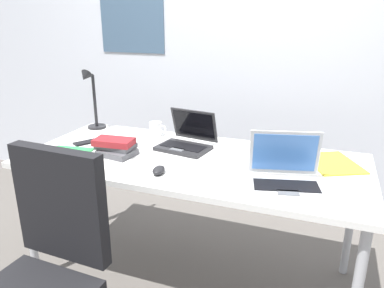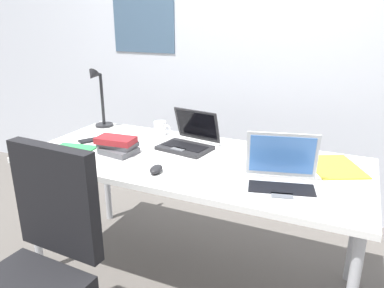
% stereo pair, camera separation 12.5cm
% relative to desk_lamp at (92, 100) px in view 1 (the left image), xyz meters
% --- Properties ---
extents(ground_plane, '(12.00, 12.00, 0.00)m').
position_rel_desk_lamp_xyz_m(ground_plane, '(0.80, -0.28, -0.94)').
color(ground_plane, '#56514C').
extents(wall_back, '(6.00, 0.13, 2.60)m').
position_rel_desk_lamp_xyz_m(wall_back, '(0.80, 0.82, 0.36)').
color(wall_back, silver).
rests_on(wall_back, ground_plane).
extents(desk, '(1.80, 0.80, 0.74)m').
position_rel_desk_lamp_xyz_m(desk, '(0.80, -0.28, -0.25)').
color(desk, white).
rests_on(desk, ground_plane).
extents(desk_lamp, '(0.12, 0.18, 0.40)m').
position_rel_desk_lamp_xyz_m(desk_lamp, '(0.00, 0.00, 0.00)').
color(desk_lamp, black).
rests_on(desk_lamp, desk).
extents(laptop_by_keyboard, '(0.37, 0.33, 0.23)m').
position_rel_desk_lamp_xyz_m(laptop_by_keyboard, '(1.31, -0.45, -0.15)').
color(laptop_by_keyboard, '#B7BABC').
rests_on(laptop_by_keyboard, desk).
extents(laptop_mid_desk, '(0.32, 0.30, 0.21)m').
position_rel_desk_lamp_xyz_m(laptop_mid_desk, '(0.71, -0.13, -0.15)').
color(laptop_mid_desk, '#232326').
rests_on(laptop_mid_desk, desk).
extents(computer_mouse, '(0.07, 0.10, 0.03)m').
position_rel_desk_lamp_xyz_m(computer_mouse, '(0.72, -0.52, -0.18)').
color(computer_mouse, black).
rests_on(computer_mouse, desk).
extents(cell_phone, '(0.13, 0.15, 0.01)m').
position_rel_desk_lamp_xyz_m(cell_phone, '(0.12, -0.26, -0.19)').
color(cell_phone, black).
rests_on(cell_phone, desk).
extents(headphones, '(0.21, 0.18, 0.04)m').
position_rel_desk_lamp_xyz_m(headphones, '(1.19, -0.13, -0.18)').
color(headphones, red).
rests_on(headphones, desk).
extents(book_stack, '(0.23, 0.17, 0.09)m').
position_rel_desk_lamp_xyz_m(book_stack, '(0.40, -0.37, -0.15)').
color(book_stack, '#4C4C51').
rests_on(book_stack, desk).
extents(paper_folder_mid_desk, '(0.35, 0.38, 0.01)m').
position_rel_desk_lamp_xyz_m(paper_folder_mid_desk, '(1.50, -0.10, -0.19)').
color(paper_folder_mid_desk, gold).
rests_on(paper_folder_mid_desk, desk).
extents(paper_folder_near_mouse, '(0.27, 0.34, 0.01)m').
position_rel_desk_lamp_xyz_m(paper_folder_near_mouse, '(0.14, -0.51, -0.19)').
color(paper_folder_near_mouse, green).
rests_on(paper_folder_near_mouse, desk).
extents(coffee_mug, '(0.11, 0.08, 0.09)m').
position_rel_desk_lamp_xyz_m(coffee_mug, '(0.45, 0.01, -0.15)').
color(coffee_mug, white).
rests_on(coffee_mug, desk).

